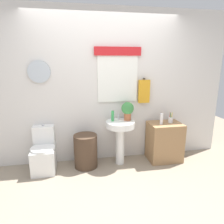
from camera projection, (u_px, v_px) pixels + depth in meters
ground_plane at (117, 195)px, 2.75m from camera, size 8.00×8.00×0.00m
back_wall at (104, 87)px, 3.53m from camera, size 4.40×0.18×2.60m
toilet at (44, 153)px, 3.35m from camera, size 0.38×0.51×0.73m
laundry_hamper at (86, 151)px, 3.43m from camera, size 0.39×0.39×0.56m
pedestal_sink at (120, 133)px, 3.47m from camera, size 0.49×0.49×0.76m
faucet at (119, 117)px, 3.52m from camera, size 0.03×0.03×0.10m
wooden_cabinet at (164, 142)px, 3.67m from camera, size 0.57×0.44×0.69m
soap_bottle at (113, 116)px, 3.42m from camera, size 0.05×0.05×0.18m
potted_plant at (128, 110)px, 3.46m from camera, size 0.21×0.21×0.31m
lotion_bottle at (162, 119)px, 3.50m from camera, size 0.05×0.05×0.20m
toothbrush_cup at (171, 120)px, 3.61m from camera, size 0.08×0.08×0.19m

